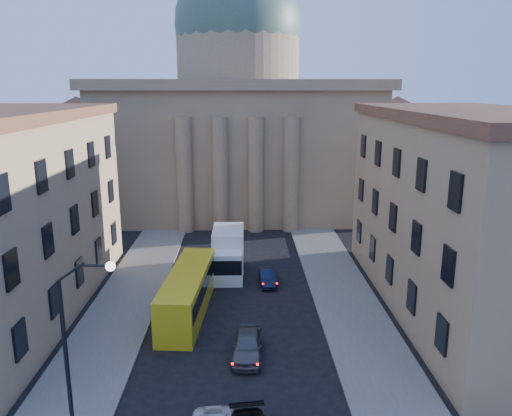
{
  "coord_description": "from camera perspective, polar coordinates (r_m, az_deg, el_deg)",
  "views": [
    {
      "loc": [
        0.61,
        -12.61,
        16.2
      ],
      "look_at": [
        1.39,
        17.71,
        8.81
      ],
      "focal_mm": 35.0,
      "sensor_mm": 36.0,
      "label": 1
    }
  ],
  "objects": [
    {
      "name": "church",
      "position": [
        68.22,
        -2.01,
        10.06
      ],
      "size": [
        68.02,
        28.76,
        36.6
      ],
      "color": "#7E684E",
      "rests_on": "ground"
    },
    {
      "name": "sidewalk_right",
      "position": [
        35.48,
        11.88,
        -13.65
      ],
      "size": [
        5.0,
        60.0,
        0.15
      ],
      "primitive_type": "cube",
      "color": "#63605A",
      "rests_on": "ground"
    },
    {
      "name": "city_bus",
      "position": [
        37.26,
        -7.79,
        -9.36
      ],
      "size": [
        3.38,
        11.31,
        3.14
      ],
      "rotation": [
        0.0,
        0.0,
        -0.08
      ],
      "color": "gold",
      "rests_on": "ground"
    },
    {
      "name": "building_right",
      "position": [
        39.29,
        23.23,
        -0.34
      ],
      "size": [
        11.6,
        26.6,
        14.7
      ],
      "color": "#A58061",
      "rests_on": "ground"
    },
    {
      "name": "car_right_distant",
      "position": [
        42.43,
        1.33,
        -7.86
      ],
      "size": [
        1.45,
        3.75,
        1.22
      ],
      "primitive_type": "imported",
      "rotation": [
        0.0,
        0.0,
        0.04
      ],
      "color": "black",
      "rests_on": "ground"
    },
    {
      "name": "sidewalk_left",
      "position": [
        35.77,
        -16.54,
        -13.71
      ],
      "size": [
        5.0,
        60.0,
        0.15
      ],
      "primitive_type": "cube",
      "color": "#63605A",
      "rests_on": "ground"
    },
    {
      "name": "box_truck",
      "position": [
        44.52,
        -3.22,
        -5.22
      ],
      "size": [
        2.76,
        6.87,
        3.77
      ],
      "rotation": [
        0.0,
        0.0,
        -0.0
      ],
      "color": "silver",
      "rests_on": "ground"
    },
    {
      "name": "street_lamp",
      "position": [
        24.52,
        -19.88,
        -13.62
      ],
      "size": [
        2.62,
        0.44,
        8.83
      ],
      "color": "black",
      "rests_on": "ground"
    },
    {
      "name": "car_right_far",
      "position": [
        31.74,
        -0.98,
        -15.39
      ],
      "size": [
        2.09,
        4.61,
        1.53
      ],
      "primitive_type": "imported",
      "rotation": [
        0.0,
        0.0,
        -0.06
      ],
      "color": "#4D4E52",
      "rests_on": "ground"
    }
  ]
}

